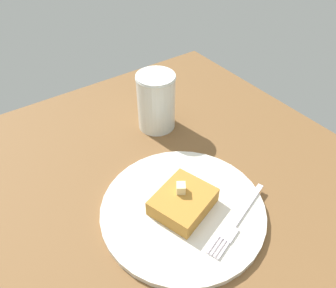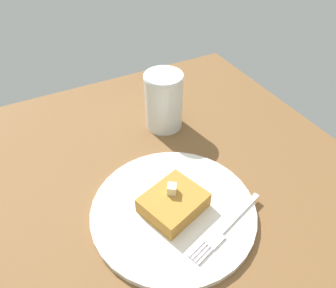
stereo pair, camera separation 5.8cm
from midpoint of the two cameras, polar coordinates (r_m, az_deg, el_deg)
table_surface at (r=51.49cm, az=-3.22°, el=-17.61°), size 90.78×90.78×2.87cm
plate at (r=52.81cm, az=4.11°, el=-11.56°), size 26.02×26.02×1.04cm
toast_slice_center at (r=51.34cm, az=4.21°, el=-10.32°), size 10.98×10.10×2.76cm
butter_pat_primary at (r=50.28cm, az=4.00°, el=-7.97°), size 1.99×2.02×1.52cm
fork at (r=51.09cm, az=12.97°, el=-14.41°), size 15.61×6.50×0.36cm
syrup_jar at (r=65.90cm, az=1.78°, el=7.04°), size 7.77×7.77×11.82cm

